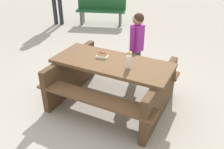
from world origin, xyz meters
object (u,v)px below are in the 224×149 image
object	(u,v)px
hotdog_tray	(102,56)
park_bench_near	(101,10)
soda_bottle	(129,61)
child_in_coat	(137,38)
picnic_table	(112,79)

from	to	relation	value
hotdog_tray	park_bench_near	world-z (taller)	park_bench_near
soda_bottle	park_bench_near	xyz separation A→B (m)	(3.42, -2.90, -0.41)
hotdog_tray	child_in_coat	world-z (taller)	child_in_coat
soda_bottle	park_bench_near	distance (m)	4.51
picnic_table	hotdog_tray	bearing A→B (deg)	-0.84
child_in_coat	hotdog_tray	bearing A→B (deg)	90.75
child_in_coat	park_bench_near	xyz separation A→B (m)	(2.89, -2.01, -0.36)
soda_bottle	child_in_coat	world-z (taller)	child_in_coat
park_bench_near	soda_bottle	bearing A→B (deg)	139.74
picnic_table	hotdog_tray	distance (m)	0.40
hotdog_tray	park_bench_near	xyz separation A→B (m)	(2.90, -2.91, -0.33)
soda_bottle	child_in_coat	distance (m)	1.04
park_bench_near	picnic_table	bearing A→B (deg)	136.93
soda_bottle	hotdog_tray	size ratio (longest dim) A/B	1.17
picnic_table	child_in_coat	distance (m)	1.00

